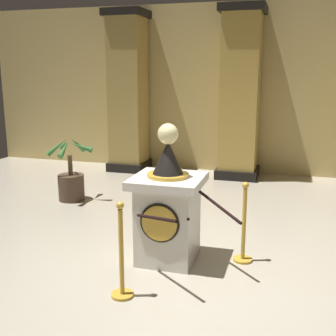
{
  "coord_description": "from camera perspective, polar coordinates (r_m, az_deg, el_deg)",
  "views": [
    {
      "loc": [
        1.13,
        -4.54,
        2.33
      ],
      "look_at": [
        -0.27,
        0.27,
        1.18
      ],
      "focal_mm": 45.92,
      "sensor_mm": 36.0,
      "label": 1
    }
  ],
  "objects": [
    {
      "name": "ground_plane",
      "position": [
        5.22,
        2.13,
        -13.55
      ],
      "size": [
        12.64,
        12.64,
        0.0
      ],
      "primitive_type": "plane",
      "color": "#B2A893"
    },
    {
      "name": "back_wall",
      "position": [
        9.98,
        9.97,
        10.21
      ],
      "size": [
        12.64,
        0.16,
        3.78
      ],
      "primitive_type": "cube",
      "color": "tan",
      "rests_on": "ground_plane"
    },
    {
      "name": "pedestal_clock",
      "position": [
        5.27,
        -0.01,
        -5.48
      ],
      "size": [
        0.84,
        0.84,
        1.72
      ],
      "color": "silver",
      "rests_on": "ground_plane"
    },
    {
      "name": "stanchion_near",
      "position": [
        4.58,
        -6.18,
        -12.56
      ],
      "size": [
        0.24,
        0.24,
        1.04
      ],
      "color": "gold",
      "rests_on": "ground_plane"
    },
    {
      "name": "stanchion_far",
      "position": [
        5.42,
        10.0,
        -8.62
      ],
      "size": [
        0.24,
        0.24,
        1.02
      ],
      "color": "gold",
      "rests_on": "ground_plane"
    },
    {
      "name": "velvet_rope",
      "position": [
        4.79,
        2.71,
        -5.81
      ],
      "size": [
        1.2,
        1.2,
        0.22
      ],
      "color": "black"
    },
    {
      "name": "column_left",
      "position": [
        10.09,
        -5.32,
        9.87
      ],
      "size": [
        0.89,
        0.89,
        3.63
      ],
      "color": "black",
      "rests_on": "ground_plane"
    },
    {
      "name": "column_centre_rear",
      "position": [
        9.45,
        9.56,
        9.55
      ],
      "size": [
        0.94,
        0.94,
        3.63
      ],
      "color": "black",
      "rests_on": "ground_plane"
    },
    {
      "name": "potted_palm_left",
      "position": [
        7.99,
        -12.76,
        -1.59
      ],
      "size": [
        0.79,
        0.82,
        1.18
      ],
      "color": "#4C3828",
      "rests_on": "ground_plane"
    }
  ]
}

